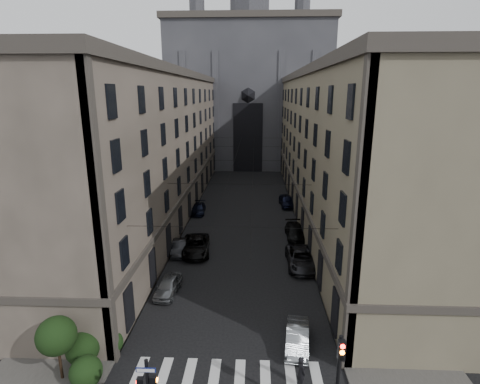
# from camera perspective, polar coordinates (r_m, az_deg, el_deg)

# --- Properties ---
(sidewalk_left) EXTENTS (7.00, 80.00, 0.15)m
(sidewalk_left) POSITION_cam_1_polar(r_m,az_deg,el_deg) (53.12, -10.87, -2.90)
(sidewalk_left) COLOR #383533
(sidewalk_left) RESTS_ON ground
(sidewalk_right) EXTENTS (7.00, 80.00, 0.15)m
(sidewalk_right) POSITION_cam_1_polar(r_m,az_deg,el_deg) (52.52, 12.09, -3.17)
(sidewalk_right) COLOR #383533
(sidewalk_right) RESTS_ON ground
(zebra_crossing) EXTENTS (11.00, 3.20, 0.01)m
(zebra_crossing) POSITION_cam_1_polar(r_m,az_deg,el_deg) (24.35, -2.03, -26.50)
(zebra_crossing) COLOR beige
(zebra_crossing) RESTS_ON ground
(building_left) EXTENTS (13.60, 60.60, 18.85)m
(building_left) POSITION_cam_1_polar(r_m,az_deg,el_deg) (51.86, -14.56, 6.98)
(building_left) COLOR #4A4339
(building_left) RESTS_ON ground
(building_right) EXTENTS (13.60, 60.60, 18.85)m
(building_right) POSITION_cam_1_polar(r_m,az_deg,el_deg) (51.07, 15.93, 6.77)
(building_right) COLOR brown
(building_right) RESTS_ON ground
(gothic_tower) EXTENTS (35.00, 23.00, 58.00)m
(gothic_tower) POSITION_cam_1_polar(r_m,az_deg,el_deg) (88.17, 1.40, 16.05)
(gothic_tower) COLOR #2D2D33
(gothic_tower) RESTS_ON ground
(traffic_light_right) EXTENTS (0.34, 0.50, 5.20)m
(traffic_light_right) POSITION_cam_1_polar(r_m,az_deg,el_deg) (20.25, 14.84, -24.98)
(traffic_light_right) COLOR black
(traffic_light_right) RESTS_ON ground
(shrub_cluster) EXTENTS (3.90, 4.40, 3.90)m
(shrub_cluster) POSITION_cam_1_polar(r_m,az_deg,el_deg) (25.32, -23.64, -20.92)
(shrub_cluster) COLOR black
(shrub_cluster) RESTS_ON sidewalk_left
(tram_wires) EXTENTS (14.00, 60.00, 0.43)m
(tram_wires) POSITION_cam_1_polar(r_m,az_deg,el_deg) (49.64, 0.55, 4.66)
(tram_wires) COLOR black
(tram_wires) RESTS_ON ground
(car_left_near) EXTENTS (1.95, 4.16, 1.38)m
(car_left_near) POSITION_cam_1_polar(r_m,az_deg,el_deg) (32.30, -10.91, -13.88)
(car_left_near) COLOR slate
(car_left_near) RESTS_ON ground
(car_left_midnear) EXTENTS (1.76, 4.13, 1.32)m
(car_left_midnear) POSITION_cam_1_polar(r_m,az_deg,el_deg) (39.48, -9.23, -8.30)
(car_left_midnear) COLOR black
(car_left_midnear) RESTS_ON ground
(car_left_midfar) EXTENTS (3.25, 6.02, 1.61)m
(car_left_midfar) POSITION_cam_1_polar(r_m,az_deg,el_deg) (39.26, -6.69, -8.12)
(car_left_midfar) COLOR black
(car_left_midfar) RESTS_ON ground
(car_left_far) EXTENTS (1.95, 4.47, 1.28)m
(car_left_far) POSITION_cam_1_polar(r_m,az_deg,el_deg) (51.71, -6.36, -2.55)
(car_left_far) COLOR black
(car_left_far) RESTS_ON ground
(car_right_near) EXTENTS (1.95, 4.30, 1.37)m
(car_right_near) POSITION_cam_1_polar(r_m,az_deg,el_deg) (26.40, 8.73, -21.03)
(car_right_near) COLOR gray
(car_right_near) RESTS_ON ground
(car_right_midnear) EXTENTS (2.77, 5.92, 1.64)m
(car_right_midnear) POSITION_cam_1_polar(r_m,az_deg,el_deg) (36.62, 9.35, -9.96)
(car_right_midnear) COLOR black
(car_right_midnear) RESTS_ON ground
(car_right_midfar) EXTENTS (2.28, 5.24, 1.50)m
(car_right_midfar) POSITION_cam_1_polar(r_m,az_deg,el_deg) (43.24, 8.44, -6.04)
(car_right_midfar) COLOR black
(car_right_midfar) RESTS_ON ground
(car_right_far) EXTENTS (2.31, 4.92, 1.63)m
(car_right_far) POSITION_cam_1_polar(r_m,az_deg,el_deg) (54.90, 7.13, -1.35)
(car_right_far) COLOR black
(car_right_far) RESTS_ON ground
(pedestrian) EXTENTS (0.68, 0.79, 1.84)m
(pedestrian) POSITION_cam_1_polar(r_m,az_deg,el_deg) (23.61, 9.29, -25.37)
(pedestrian) COLOR black
(pedestrian) RESTS_ON ground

